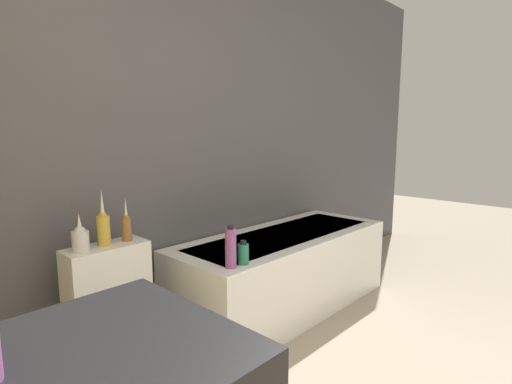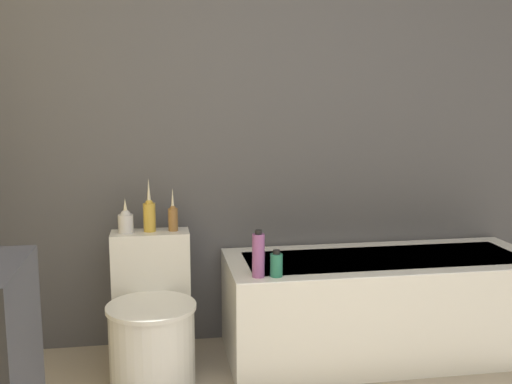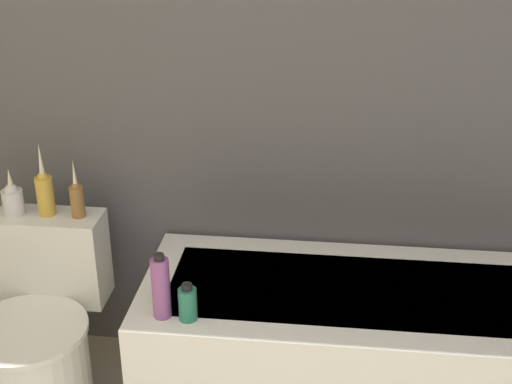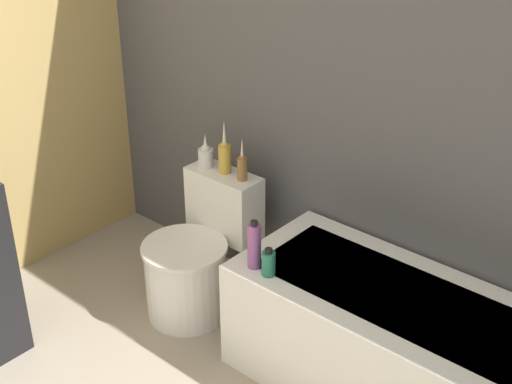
% 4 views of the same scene
% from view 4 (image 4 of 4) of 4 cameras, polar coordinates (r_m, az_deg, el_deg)
% --- Properties ---
extents(wall_back_tiled, '(6.40, 0.06, 2.60)m').
position_cam_4_polar(wall_back_tiled, '(3.22, 7.64, 9.77)').
color(wall_back_tiled, '#4C4C51').
rests_on(wall_back_tiled, ground_plane).
extents(bathtub, '(1.68, 0.65, 0.54)m').
position_cam_4_polar(bathtub, '(3.14, 12.97, -12.92)').
color(bathtub, white).
rests_on(bathtub, ground).
extents(toilet, '(0.43, 0.60, 0.70)m').
position_cam_4_polar(toilet, '(3.65, -4.81, -5.40)').
color(toilet, white).
rests_on(toilet, ground).
extents(vase_gold, '(0.08, 0.08, 0.18)m').
position_cam_4_polar(vase_gold, '(3.63, -4.05, 2.96)').
color(vase_gold, silver).
rests_on(vase_gold, toilet).
extents(vase_silver, '(0.06, 0.06, 0.28)m').
position_cam_4_polar(vase_silver, '(3.55, -2.52, 2.94)').
color(vase_silver, gold).
rests_on(vase_silver, toilet).
extents(vase_bronze, '(0.05, 0.05, 0.22)m').
position_cam_4_polar(vase_bronze, '(3.48, -1.11, 2.09)').
color(vase_bronze, olive).
rests_on(vase_bronze, toilet).
extents(shampoo_bottle_tall, '(0.06, 0.06, 0.23)m').
position_cam_4_polar(shampoo_bottle_tall, '(3.08, -0.14, -4.31)').
color(shampoo_bottle_tall, '#8C4C8C').
rests_on(shampoo_bottle_tall, bathtub).
extents(shampoo_bottle_short, '(0.06, 0.06, 0.13)m').
position_cam_4_polar(shampoo_bottle_short, '(3.05, 1.00, -5.70)').
color(shampoo_bottle_short, '#267259').
rests_on(shampoo_bottle_short, bathtub).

